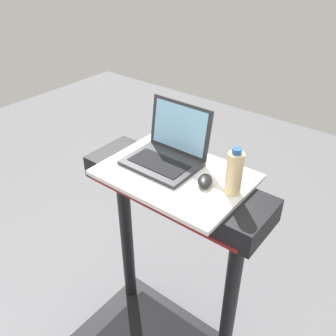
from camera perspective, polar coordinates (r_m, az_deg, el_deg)
desk_board at (r=1.63m, az=1.09°, el=-1.03°), size 0.65×0.46×0.02m
laptop at (r=1.68m, az=-0.10°, el=2.58°), size 0.32×0.28×0.25m
computer_mouse at (r=1.55m, az=5.73°, el=-1.98°), size 0.10×0.12×0.03m
water_bottle at (r=1.47m, az=10.19°, el=-0.72°), size 0.07×0.07×0.20m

